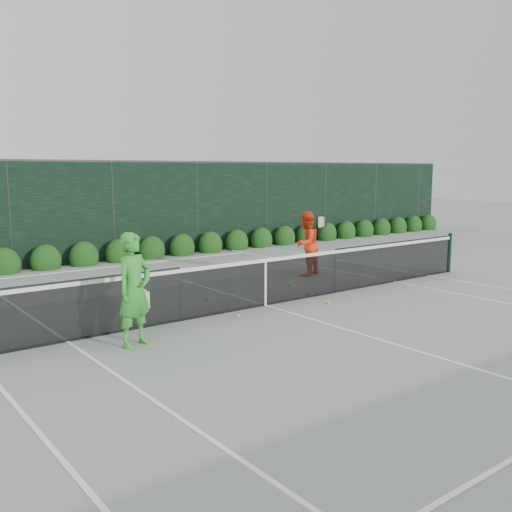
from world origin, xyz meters
TOP-DOWN VIEW (x-y plane):
  - ground at (0.00, 0.00)m, footprint 80.00×80.00m
  - tennis_net at (-0.02, 0.00)m, footprint 12.90×0.10m
  - player_woman at (-3.30, -0.84)m, footprint 0.77×0.64m
  - player_man at (2.94, 1.99)m, footprint 0.99×0.87m
  - court_lines at (0.00, 0.00)m, footprint 11.03×23.83m
  - windscreen_fence at (0.00, -2.71)m, footprint 32.00×21.07m
  - hedge_row at (-0.00, 7.15)m, footprint 31.66×0.65m
  - tennis_balls at (0.49, 0.28)m, footprint 2.75×1.89m

SIDE VIEW (x-z plane):
  - ground at x=0.00m, z-range 0.00..0.00m
  - court_lines at x=0.00m, z-range 0.00..0.01m
  - tennis_balls at x=0.49m, z-range 0.00..0.07m
  - hedge_row at x=0.00m, z-range -0.23..0.70m
  - tennis_net at x=-0.02m, z-range 0.00..1.07m
  - player_man at x=2.94m, z-range 0.00..1.70m
  - player_woman at x=-3.30m, z-range 0.00..1.81m
  - windscreen_fence at x=0.00m, z-range -0.02..3.04m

